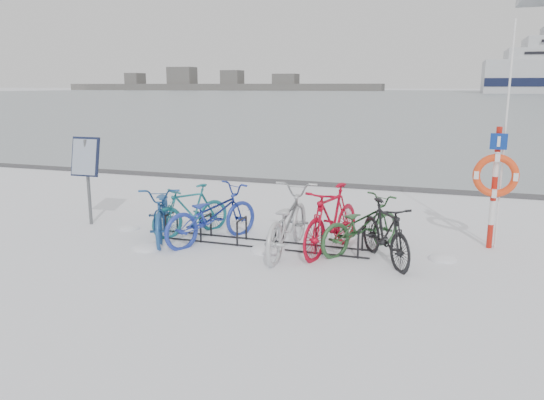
{
  "coord_description": "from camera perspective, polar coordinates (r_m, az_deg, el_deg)",
  "views": [
    {
      "loc": [
        3.13,
        -8.63,
        2.82
      ],
      "look_at": [
        0.02,
        0.6,
        0.7
      ],
      "focal_mm": 35.0,
      "sensor_mm": 36.0,
      "label": 1
    }
  ],
  "objects": [
    {
      "name": "shoreline",
      "position": [
        296.35,
        -6.48,
        12.18
      ],
      "size": [
        180.0,
        12.0,
        9.5
      ],
      "color": "#4B4B4B",
      "rests_on": "ground"
    },
    {
      "name": "bike_6",
      "position": [
        8.78,
        12.11,
        -3.22
      ],
      "size": [
        1.33,
        1.71,
        1.03
      ],
      "primitive_type": "imported",
      "rotation": [
        0.0,
        0.0,
        0.57
      ],
      "color": "black",
      "rests_on": "ground"
    },
    {
      "name": "bike_0",
      "position": [
        10.11,
        -11.69,
        -1.04
      ],
      "size": [
        1.53,
        2.15,
        1.07
      ],
      "primitive_type": "imported",
      "rotation": [
        0.0,
        0.0,
        0.45
      ],
      "color": "navy",
      "rests_on": "ground"
    },
    {
      "name": "bike_4",
      "position": [
        9.12,
        6.42,
        -1.92
      ],
      "size": [
        1.02,
        2.06,
        1.19
      ],
      "primitive_type": "imported",
      "rotation": [
        0.0,
        0.0,
        -0.24
      ],
      "color": "#AD0820",
      "rests_on": "ground"
    },
    {
      "name": "lifebuoy_station",
      "position": [
        9.83,
        22.94,
        2.42
      ],
      "size": [
        0.75,
        0.22,
        3.88
      ],
      "color": "#B5190E",
      "rests_on": "ground"
    },
    {
      "name": "snow_drifts",
      "position": [
        9.42,
        -2.2,
        -5.15
      ],
      "size": [
        6.45,
        2.1,
        0.21
      ],
      "color": "white",
      "rests_on": "ground"
    },
    {
      "name": "bike_2",
      "position": [
        9.73,
        -6.52,
        -1.37
      ],
      "size": [
        1.57,
        2.15,
        1.08
      ],
      "primitive_type": "imported",
      "rotation": [
        0.0,
        0.0,
        2.67
      ],
      "color": "#22379F",
      "rests_on": "ground"
    },
    {
      "name": "bike_rack",
      "position": [
        9.55,
        -1.26,
        -3.77
      ],
      "size": [
        4.0,
        0.48,
        0.46
      ],
      "color": "black",
      "rests_on": "ground"
    },
    {
      "name": "bike_1",
      "position": [
        10.3,
        -8.73,
        -0.92
      ],
      "size": [
        1.29,
        1.63,
        0.99
      ],
      "primitive_type": "imported",
      "rotation": [
        0.0,
        0.0,
        -0.58
      ],
      "color": "#17646F",
      "rests_on": "ground"
    },
    {
      "name": "bike_3",
      "position": [
        9.06,
        1.62,
        -2.06
      ],
      "size": [
        0.79,
        2.21,
        1.16
      ],
      "primitive_type": "imported",
      "rotation": [
        0.0,
        0.0,
        3.15
      ],
      "color": "#B0B4B8",
      "rests_on": "ground"
    },
    {
      "name": "ground",
      "position": [
        9.6,
        -1.25,
        -4.8
      ],
      "size": [
        900.0,
        900.0,
        0.0
      ],
      "primitive_type": "plane",
      "color": "white",
      "rests_on": "ground"
    },
    {
      "name": "quay_edge",
      "position": [
        15.12,
        6.37,
        1.64
      ],
      "size": [
        400.0,
        0.25,
        0.1
      ],
      "primitive_type": "cube",
      "color": "#3F3F42",
      "rests_on": "ground"
    },
    {
      "name": "ice_sheet",
      "position": [
        163.68,
        17.87,
        10.7
      ],
      "size": [
        400.0,
        298.0,
        0.02
      ],
      "primitive_type": "cube",
      "color": "#929DA5",
      "rests_on": "ground"
    },
    {
      "name": "bike_5",
      "position": [
        9.27,
        9.56,
        -2.45
      ],
      "size": [
        1.59,
        1.92,
        0.98
      ],
      "primitive_type": "imported",
      "rotation": [
        0.0,
        0.0,
        2.55
      ],
      "color": "#29542D",
      "rests_on": "ground"
    },
    {
      "name": "info_board",
      "position": [
        11.35,
        -19.39,
        3.87
      ],
      "size": [
        0.61,
        0.25,
        1.8
      ],
      "rotation": [
        0.0,
        0.0,
        0.03
      ],
      "color": "#595B5E",
      "rests_on": "ground"
    }
  ]
}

